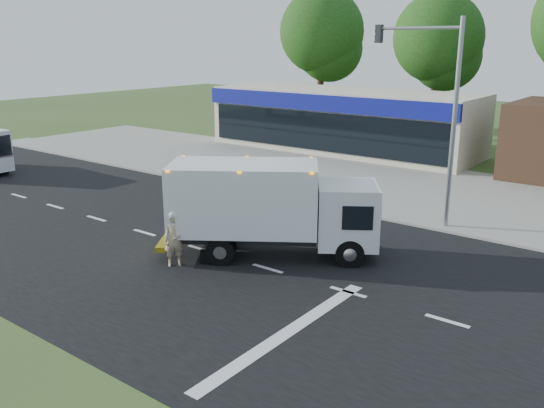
# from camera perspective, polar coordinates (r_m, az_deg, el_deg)

# --- Properties ---
(ground) EXTENTS (120.00, 120.00, 0.00)m
(ground) POSITION_cam_1_polar(r_m,az_deg,el_deg) (18.79, -0.44, -6.45)
(ground) COLOR #385123
(ground) RESTS_ON ground
(road_asphalt) EXTENTS (60.00, 14.00, 0.02)m
(road_asphalt) POSITION_cam_1_polar(r_m,az_deg,el_deg) (18.79, -0.44, -6.44)
(road_asphalt) COLOR black
(road_asphalt) RESTS_ON ground
(sidewalk) EXTENTS (60.00, 2.40, 0.12)m
(sidewalk) POSITION_cam_1_polar(r_m,az_deg,el_deg) (25.39, 10.95, -0.61)
(sidewalk) COLOR gray
(sidewalk) RESTS_ON ground
(parking_apron) EXTENTS (60.00, 9.00, 0.02)m
(parking_apron) POSITION_cam_1_polar(r_m,az_deg,el_deg) (30.56, 15.84, 1.77)
(parking_apron) COLOR gray
(parking_apron) RESTS_ON ground
(lane_markings) EXTENTS (55.20, 7.00, 0.01)m
(lane_markings) POSITION_cam_1_polar(r_m,az_deg,el_deg) (17.05, 0.39, -8.81)
(lane_markings) COLOR silver
(lane_markings) RESTS_ON road_asphalt
(ems_box_truck) EXTENTS (7.30, 5.94, 3.23)m
(ems_box_truck) POSITION_cam_1_polar(r_m,az_deg,el_deg) (19.37, -0.46, 0.08)
(ems_box_truck) COLOR black
(ems_box_truck) RESTS_ON ground
(emergency_worker) EXTENTS (0.74, 0.77, 1.89)m
(emergency_worker) POSITION_cam_1_polar(r_m,az_deg,el_deg) (19.01, -9.68, -3.43)
(emergency_worker) COLOR tan
(emergency_worker) RESTS_ON ground
(retail_strip_mall) EXTENTS (18.00, 6.20, 4.00)m
(retail_strip_mall) POSITION_cam_1_polar(r_m,az_deg,el_deg) (39.32, 7.04, 8.26)
(retail_strip_mall) COLOR beige
(retail_strip_mall) RESTS_ON ground
(traffic_signal_pole) EXTENTS (3.51, 0.25, 8.00)m
(traffic_signal_pole) POSITION_cam_1_polar(r_m,az_deg,el_deg) (23.00, 16.22, 9.73)
(traffic_signal_pole) COLOR gray
(traffic_signal_pole) RESTS_ON ground
(background_trees) EXTENTS (36.77, 7.39, 12.10)m
(background_trees) POSITION_cam_1_polar(r_m,az_deg,el_deg) (43.45, 22.77, 15.01)
(background_trees) COLOR #332114
(background_trees) RESTS_ON ground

